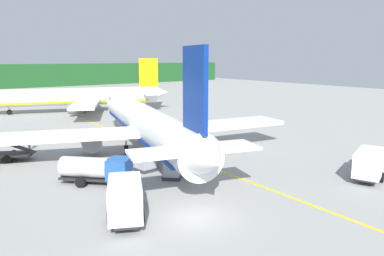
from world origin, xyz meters
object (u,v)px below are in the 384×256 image
object	(u,v)px
service_truck_baggage	(97,169)
crew_marshaller	(29,141)
cargo_container_mid	(172,168)
service_truck_fuel	(371,162)
service_truck_catering	(125,196)
crew_loader_left	(181,155)
airliner_mid_apron	(78,97)
airliner_foreground	(146,123)
cargo_container_near	(145,162)

from	to	relation	value
service_truck_baggage	crew_marshaller	bearing A→B (deg)	96.70
service_truck_baggage	cargo_container_mid	xyz separation A→B (m)	(6.15, -2.59, -0.44)
service_truck_fuel	service_truck_catering	bearing A→B (deg)	166.30
service_truck_fuel	service_truck_catering	xyz separation A→B (m)	(-22.28, 5.43, 0.06)
service_truck_fuel	crew_loader_left	size ratio (longest dim) A/B	3.84
airliner_mid_apron	service_truck_catering	world-z (taller)	airliner_mid_apron
service_truck_fuel	service_truck_baggage	size ratio (longest dim) A/B	1.16
service_truck_catering	cargo_container_mid	xyz separation A→B (m)	(7.24, 5.25, -0.65)
service_truck_catering	cargo_container_mid	bearing A→B (deg)	35.96
airliner_foreground	service_truck_baggage	size ratio (longest dim) A/B	7.09
airliner_foreground	cargo_container_near	size ratio (longest dim) A/B	20.58
airliner_foreground	crew_marshaller	xyz separation A→B (m)	(-11.25, 8.82, -2.36)
service_truck_baggage	airliner_foreground	bearing A→B (deg)	40.28
crew_marshaller	crew_loader_left	world-z (taller)	crew_loader_left
crew_marshaller	crew_loader_left	xyz separation A→B (m)	(11.23, -16.21, 0.01)
service_truck_fuel	service_truck_baggage	xyz separation A→B (m)	(-21.19, 13.28, -0.15)
airliner_foreground	cargo_container_near	bearing A→B (deg)	-119.69
cargo_container_near	crew_marshaller	xyz separation A→B (m)	(-7.29, 15.76, 0.16)
airliner_foreground	crew_marshaller	size ratio (longest dim) A/B	23.62
airliner_mid_apron	cargo_container_near	world-z (taller)	airliner_mid_apron
cargo_container_mid	service_truck_catering	bearing A→B (deg)	-144.04
cargo_container_near	service_truck_baggage	bearing A→B (deg)	-170.11
service_truck_fuel	crew_marshaller	size ratio (longest dim) A/B	3.87
cargo_container_near	crew_marshaller	distance (m)	17.37
cargo_container_near	crew_loader_left	size ratio (longest dim) A/B	1.14
airliner_mid_apron	service_truck_baggage	bearing A→B (deg)	-107.27
service_truck_fuel	service_truck_baggage	distance (m)	25.01
service_truck_catering	cargo_container_near	xyz separation A→B (m)	(6.43, 8.77, -0.74)
airliner_foreground	cargo_container_near	xyz separation A→B (m)	(-3.96, -6.94, -2.53)
airliner_mid_apron	service_truck_catering	distance (m)	54.42
airliner_foreground	service_truck_catering	distance (m)	18.93
service_truck_baggage	crew_marshaller	distance (m)	16.81
crew_marshaller	crew_loader_left	distance (m)	19.72
airliner_foreground	service_truck_baggage	bearing A→B (deg)	-139.72
service_truck_baggage	service_truck_fuel	bearing A→B (deg)	-32.07
airliner_mid_apron	service_truck_catering	size ratio (longest dim) A/B	5.90
cargo_container_near	crew_loader_left	world-z (taller)	cargo_container_near
airliner_foreground	airliner_mid_apron	xyz separation A→B (m)	(4.53, 36.59, -0.27)
airliner_mid_apron	crew_loader_left	distance (m)	44.27
service_truck_fuel	cargo_container_mid	world-z (taller)	service_truck_fuel
service_truck_baggage	service_truck_catering	world-z (taller)	service_truck_catering
cargo_container_mid	crew_marshaller	xyz separation A→B (m)	(-8.11, 19.28, 0.07)
service_truck_fuel	airliner_mid_apron	bearing A→B (deg)	97.27
service_truck_fuel	crew_loader_left	distance (m)	18.21
airliner_mid_apron	crew_loader_left	xyz separation A→B (m)	(-4.55, -43.99, -2.08)
airliner_mid_apron	service_truck_baggage	world-z (taller)	airliner_mid_apron
service_truck_baggage	crew_marshaller	size ratio (longest dim) A/B	3.33
crew_marshaller	service_truck_fuel	bearing A→B (deg)	-52.32
airliner_foreground	cargo_container_mid	xyz separation A→B (m)	(-3.14, -10.47, -2.44)
airliner_mid_apron	service_truck_fuel	size ratio (longest dim) A/B	5.52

